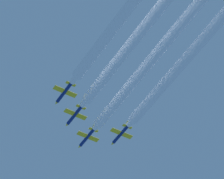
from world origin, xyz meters
name	(u,v)px	position (x,y,z in m)	size (l,w,h in m)	color
jet_lead	(87,138)	(0.55, 5.36, 190.36)	(7.71, 11.22, 2.70)	navy
jet_left_wingman	(74,116)	(-8.63, -2.94, 189.03)	(7.71, 11.22, 2.70)	navy
jet_right_wingman	(120,135)	(8.37, -3.04, 188.69)	(7.71, 11.22, 2.70)	navy
jet_outer_left	(64,93)	(-16.79, -11.36, 187.61)	(7.71, 11.22, 2.70)	navy
smoke_trail_lead	(150,62)	(0.55, -33.62, 190.33)	(3.33, 67.69, 3.33)	white
smoke_trail_left_wingman	(148,22)	(-8.63, -47.40, 189.00)	(3.33, 78.66, 3.33)	white
smoke_trail_right_wingman	(194,49)	(8.37, -45.63, 188.67)	(3.33, 74.93, 3.33)	white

